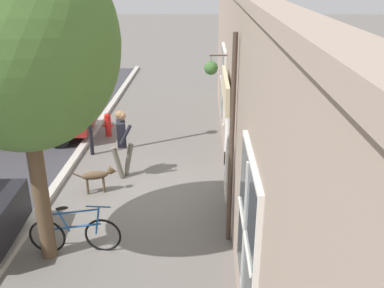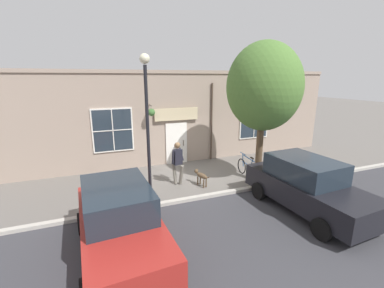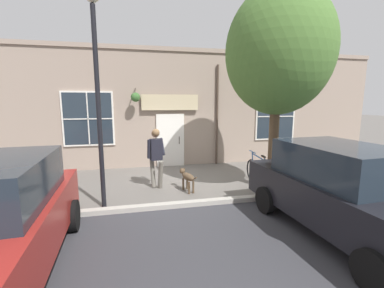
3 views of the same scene
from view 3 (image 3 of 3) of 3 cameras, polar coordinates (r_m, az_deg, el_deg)
name	(u,v)px [view 3 (image 3 of 3)]	position (r m, az deg, el deg)	size (l,w,h in m)	color
ground_plane	(183,181)	(8.46, -1.96, -8.32)	(90.00, 90.00, 0.00)	#66605B
storefront_facade	(173,108)	(10.38, -4.34, 7.97)	(0.95, 18.00, 4.64)	gray
pedestrian_walking	(156,152)	(7.66, -7.99, -1.84)	(0.59, 0.55, 1.79)	#6B665B
dog_on_leash	(187,177)	(7.47, -1.07, -7.30)	(1.02, 0.38, 0.63)	brown
street_tree_by_curb	(278,55)	(7.90, 18.62, 18.19)	(3.16, 2.84, 5.68)	brown
leaning_bicycle	(259,172)	(8.36, 14.75, -6.13)	(1.74, 0.14, 0.99)	black
parked_car_mid_block	(344,191)	(5.76, 30.66, -8.97)	(4.39, 2.12, 1.75)	black
street_lamp	(96,71)	(6.41, -20.48, 15.02)	(0.32, 0.32, 5.02)	black
fire_hydrant	(38,194)	(7.22, -31.06, -9.51)	(0.34, 0.20, 0.77)	red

